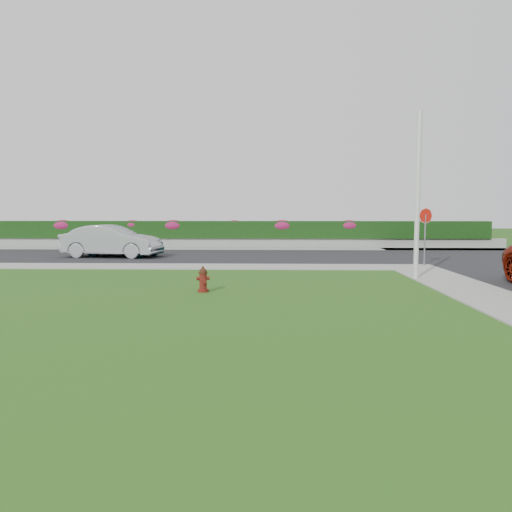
{
  "coord_description": "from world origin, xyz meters",
  "views": [
    {
      "loc": [
        1.27,
        -11.41,
        2.25
      ],
      "look_at": [
        0.78,
        3.99,
        0.9
      ],
      "focal_mm": 35.0,
      "sensor_mm": 36.0,
      "label": 1
    }
  ],
  "objects_px": {
    "stop_sign": "(425,223)",
    "sedan_silver": "(111,241)",
    "utility_pole": "(418,196)",
    "sedan_teal": "(122,242)",
    "fire_hydrant": "(203,280)"
  },
  "relations": [
    {
      "from": "fire_hydrant",
      "to": "stop_sign",
      "type": "height_order",
      "value": "stop_sign"
    },
    {
      "from": "utility_pole",
      "to": "stop_sign",
      "type": "height_order",
      "value": "utility_pole"
    },
    {
      "from": "sedan_silver",
      "to": "utility_pole",
      "type": "height_order",
      "value": "utility_pole"
    },
    {
      "from": "sedan_teal",
      "to": "sedan_silver",
      "type": "distance_m",
      "value": 0.67
    },
    {
      "from": "utility_pole",
      "to": "stop_sign",
      "type": "distance_m",
      "value": 4.54
    },
    {
      "from": "stop_sign",
      "to": "sedan_silver",
      "type": "bearing_deg",
      "value": 170.15
    },
    {
      "from": "fire_hydrant",
      "to": "utility_pole",
      "type": "xyz_separation_m",
      "value": [
        6.79,
        2.88,
        2.44
      ]
    },
    {
      "from": "stop_sign",
      "to": "fire_hydrant",
      "type": "bearing_deg",
      "value": -136.24
    },
    {
      "from": "fire_hydrant",
      "to": "utility_pole",
      "type": "distance_m",
      "value": 7.77
    },
    {
      "from": "fire_hydrant",
      "to": "sedan_teal",
      "type": "bearing_deg",
      "value": 99.3
    },
    {
      "from": "sedan_teal",
      "to": "utility_pole",
      "type": "height_order",
      "value": "utility_pole"
    },
    {
      "from": "sedan_teal",
      "to": "utility_pole",
      "type": "xyz_separation_m",
      "value": [
        12.44,
        -8.15,
        2.02
      ]
    },
    {
      "from": "utility_pole",
      "to": "sedan_silver",
      "type": "bearing_deg",
      "value": 149.35
    },
    {
      "from": "sedan_teal",
      "to": "utility_pole",
      "type": "distance_m",
      "value": 15.01
    },
    {
      "from": "fire_hydrant",
      "to": "stop_sign",
      "type": "bearing_deg",
      "value": 22.3
    }
  ]
}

